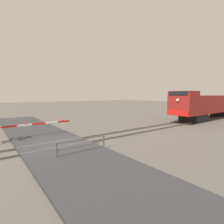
{
  "coord_description": "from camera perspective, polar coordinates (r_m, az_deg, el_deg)",
  "views": [
    {
      "loc": [
        11.81,
        -4.01,
        3.59
      ],
      "look_at": [
        -0.86,
        5.6,
        2.01
      ],
      "focal_mm": 27.74,
      "sensor_mm": 36.0,
      "label": 1
    }
  ],
  "objects": [
    {
      "name": "rail_track_left",
      "position": [
        13.62,
        -19.01,
        -9.6
      ],
      "size": [
        0.08,
        80.0,
        0.15
      ],
      "primitive_type": "cube",
      "color": "#59544C",
      "rests_on": "ground_plane"
    },
    {
      "name": "crossing_gate",
      "position": [
        15.61,
        -30.58,
        -5.21
      ],
      "size": [
        0.36,
        6.18,
        1.36
      ],
      "color": "silver",
      "rests_on": "ground_plane"
    },
    {
      "name": "locomotive",
      "position": [
        29.75,
        29.4,
        2.1
      ],
      "size": [
        2.96,
        17.38,
        4.06
      ],
      "color": "black",
      "rests_on": "ground_plane"
    },
    {
      "name": "ground_plane",
      "position": [
        12.98,
        -18.0,
        -10.67
      ],
      "size": [
        160.0,
        160.0,
        0.0
      ],
      "primitive_type": "plane",
      "color": "#514C47"
    },
    {
      "name": "road_surface",
      "position": [
        12.96,
        -18.0,
        -10.36
      ],
      "size": [
        36.0,
        4.72,
        0.14
      ],
      "primitive_type": "cube",
      "color": "#2D2D30",
      "rests_on": "ground_plane"
    },
    {
      "name": "rail_track_right",
      "position": [
        12.31,
        -16.88,
        -11.17
      ],
      "size": [
        0.08,
        80.0,
        0.15
      ],
      "primitive_type": "cube",
      "color": "#59544C",
      "rests_on": "ground_plane"
    },
    {
      "name": "guard_railing",
      "position": [
        10.85,
        -9.74,
        -10.24
      ],
      "size": [
        0.08,
        3.24,
        0.95
      ],
      "color": "#4C4742",
      "rests_on": "ground_plane"
    }
  ]
}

